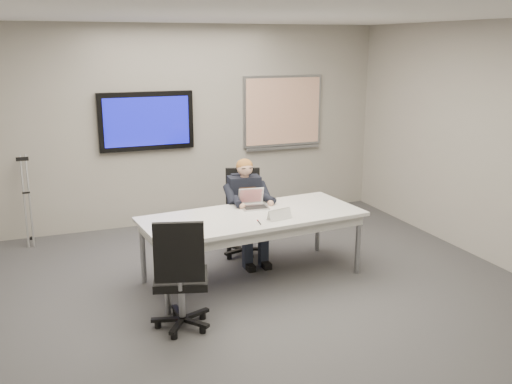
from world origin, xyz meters
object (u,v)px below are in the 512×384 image
object	(u,v)px
conference_table	(252,222)
seated_person	(249,221)
office_chair_far	(243,228)
office_chair_near	(181,295)
laptop	(253,203)

from	to	relation	value
conference_table	seated_person	bearing A→B (deg)	68.26
conference_table	office_chair_far	bearing A→B (deg)	72.13
office_chair_near	laptop	distance (m)	1.67
seated_person	laptop	distance (m)	0.38
conference_table	seated_person	world-z (taller)	seated_person
seated_person	office_chair_far	bearing A→B (deg)	91.91
office_chair_near	seated_person	size ratio (longest dim) A/B	0.89
conference_table	seated_person	distance (m)	0.56
office_chair_far	seated_person	bearing A→B (deg)	-75.53
seated_person	laptop	xyz separation A→B (m)	(-0.04, -0.24, 0.30)
laptop	office_chair_far	bearing A→B (deg)	88.72
seated_person	office_chair_near	bearing A→B (deg)	-124.78
conference_table	office_chair_near	distance (m)	1.37
office_chair_far	office_chair_near	bearing A→B (deg)	-108.18
seated_person	conference_table	bearing A→B (deg)	-100.82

